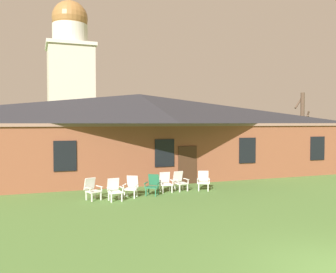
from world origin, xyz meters
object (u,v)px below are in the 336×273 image
at_px(lawn_chair_by_porch, 92,188).
at_px(lawn_chair_under_eave, 203,180).
at_px(lawn_chair_right_end, 165,182).
at_px(lawn_chair_near_door, 114,189).
at_px(lawn_chair_far_side, 180,181).
at_px(lawn_chair_left_end, 132,186).
at_px(lawn_chair_middle, 153,184).

height_order(lawn_chair_by_porch, lawn_chair_under_eave, same).
height_order(lawn_chair_right_end, lawn_chair_under_eave, same).
distance_m(lawn_chair_near_door, lawn_chair_far_side, 3.73).
bearing_deg(lawn_chair_under_eave, lawn_chair_far_side, 167.70).
bearing_deg(lawn_chair_far_side, lawn_chair_left_end, -165.93).
xyz_separation_m(lawn_chair_near_door, lawn_chair_right_end, (2.76, 1.09, 0.00)).
bearing_deg(lawn_chair_right_end, lawn_chair_far_side, 4.55).
bearing_deg(lawn_chair_right_end, lawn_chair_left_end, -162.11).
xyz_separation_m(lawn_chair_far_side, lawn_chair_under_eave, (1.17, -0.26, 0.00)).
relative_size(lawn_chair_near_door, lawn_chair_left_end, 1.00).
bearing_deg(lawn_chair_far_side, lawn_chair_under_eave, -12.30).
distance_m(lawn_chair_near_door, lawn_chair_middle, 2.04).
distance_m(lawn_chair_near_door, lawn_chair_under_eave, 4.80).
relative_size(lawn_chair_right_end, lawn_chair_far_side, 1.00).
distance_m(lawn_chair_middle, lawn_chair_right_end, 0.94).
relative_size(lawn_chair_middle, lawn_chair_right_end, 1.00).
bearing_deg(lawn_chair_by_porch, lawn_chair_under_eave, 4.20).
relative_size(lawn_chair_left_end, lawn_chair_right_end, 1.00).
relative_size(lawn_chair_near_door, lawn_chair_far_side, 1.00).
relative_size(lawn_chair_left_end, lawn_chair_under_eave, 1.00).
height_order(lawn_chair_near_door, lawn_chair_left_end, same).
bearing_deg(lawn_chair_under_eave, lawn_chair_near_door, -169.20).
bearing_deg(lawn_chair_far_side, lawn_chair_by_porch, -171.45).
xyz_separation_m(lawn_chair_near_door, lawn_chair_far_side, (3.55, 1.16, 0.00)).
xyz_separation_m(lawn_chair_near_door, lawn_chair_under_eave, (4.72, 0.90, 0.00)).
height_order(lawn_chair_middle, lawn_chair_right_end, same).
bearing_deg(lawn_chair_near_door, lawn_chair_middle, 17.16).
bearing_deg(lawn_chair_middle, lawn_chair_under_eave, 6.12).
bearing_deg(lawn_chair_middle, lawn_chair_far_side, 19.12).
xyz_separation_m(lawn_chair_by_porch, lawn_chair_under_eave, (5.61, 0.41, 0.00)).
distance_m(lawn_chair_near_door, lawn_chair_right_end, 2.97).
bearing_deg(lawn_chair_near_door, lawn_chair_by_porch, 151.31).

